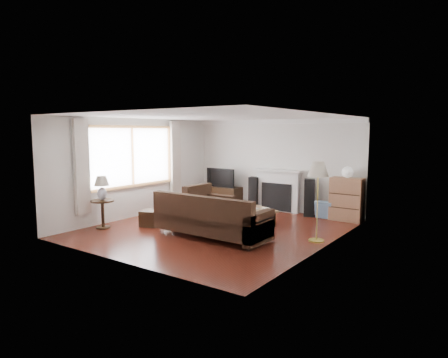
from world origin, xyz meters
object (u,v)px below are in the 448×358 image
Objects in this scene: tv_stand at (223,196)px; coffee_table at (257,216)px; sectional_sofa at (212,217)px; side_table at (103,214)px; floor_lamp at (317,202)px; bookshelf at (346,199)px.

coffee_table is at bearing -36.72° from tv_stand.
side_table is (-2.49, -0.79, -0.10)m from sectional_sofa.
sectional_sofa is 1.65× the size of floor_lamp.
tv_stand is at bearing -179.06° from bookshelf.
bookshelf is 2.29m from coffee_table.
tv_stand is 3.91m from side_table.
floor_lamp is 2.48× the size of side_table.
bookshelf is 2.20m from floor_lamp.
floor_lamp is (1.88, 0.96, 0.37)m from sectional_sofa.
sectional_sofa is 2.64× the size of coffee_table.
bookshelf is at bearing 60.96° from sectional_sofa.
side_table is (-2.66, -2.30, 0.13)m from coffee_table.
floor_lamp is at bearing -29.16° from tv_stand.
side_table is at bearing -114.77° from coffee_table.
sectional_sofa is at bearing -72.11° from coffee_table.
bookshelf is 3.60m from sectional_sofa.
floor_lamp is at bearing 21.78° from side_table.
bookshelf is 5.78m from side_table.
side_table is (-4.37, -1.75, -0.47)m from floor_lamp.
sectional_sofa is 2.61m from side_table.
coffee_table is (-1.57, -1.62, -0.34)m from bookshelf.
coffee_table is at bearing -134.09° from bookshelf.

